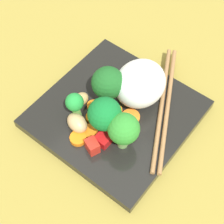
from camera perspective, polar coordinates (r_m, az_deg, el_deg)
ground_plane at (r=61.18cm, az=0.58°, el=-1.22°), size 110.00×110.00×2.00cm
square_plate at (r=59.65cm, az=0.59°, el=-0.28°), size 24.02×24.02×1.65cm
rice_mound at (r=57.89cm, az=4.45°, el=4.50°), size 8.19×9.16×7.24cm
broccoli_floret_0 at (r=53.08cm, az=-1.17°, el=-0.40°), size 5.16×5.16×7.37cm
broccoli_floret_1 at (r=52.15cm, az=1.85°, el=-2.77°), size 4.79×4.79×6.86cm
broccoli_floret_2 at (r=56.57cm, az=-0.67°, el=4.51°), size 5.27×5.27×7.38cm
broccoli_floret_3 at (r=56.28cm, az=-5.89°, el=1.34°), size 2.91×2.91×5.00cm
carrot_slice_0 at (r=56.06cm, az=-5.38°, el=-4.16°), size 2.62×2.62×0.78cm
carrot_slice_1 at (r=56.74cm, az=-3.50°, el=-3.02°), size 3.28×3.28×0.49cm
carrot_slice_2 at (r=58.90cm, az=0.52°, el=0.49°), size 2.79×2.79×0.50cm
carrot_slice_3 at (r=58.10cm, az=-3.09°, el=-0.82°), size 3.15×3.15×0.48cm
carrot_slice_4 at (r=58.13cm, az=2.96°, el=-0.79°), size 3.12×3.12×0.46cm
carrot_slice_5 at (r=59.16cm, az=-2.94°, el=0.93°), size 3.03×3.03×0.72cm
pepper_chunk_0 at (r=54.45cm, az=-3.13°, el=-5.40°), size 2.58×2.30×2.16cm
pepper_chunk_1 at (r=55.30cm, az=-1.34°, el=-4.29°), size 2.29×2.36×1.57cm
pepper_chunk_2 at (r=56.62cm, az=0.61°, el=-1.22°), size 3.49×3.21×2.39cm
chicken_piece_2 at (r=56.40cm, az=-5.53°, el=-1.74°), size 4.16×3.27×2.66cm
chicken_piece_3 at (r=55.78cm, az=2.30°, el=-2.44°), size 3.91×3.61×2.62cm
chicken_piece_4 at (r=59.41cm, az=-4.99°, el=2.00°), size 2.39×3.05×1.82cm
chopstick_pair at (r=59.78cm, az=8.31°, el=1.03°), size 13.50×22.44×0.72cm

